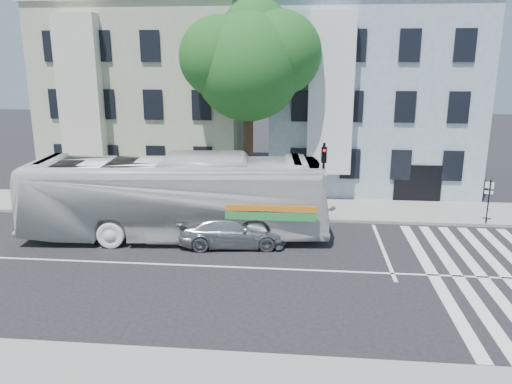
# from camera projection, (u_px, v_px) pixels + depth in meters

# --- Properties ---
(ground) EXTENTS (120.00, 120.00, 0.00)m
(ground) POSITION_uv_depth(u_px,v_px,m) (224.00, 267.00, 19.58)
(ground) COLOR black
(ground) RESTS_ON ground
(sidewalk_far) EXTENTS (80.00, 4.00, 0.15)m
(sidewalk_far) POSITION_uv_depth(u_px,v_px,m) (247.00, 207.00, 27.26)
(sidewalk_far) COLOR gray
(sidewalk_far) RESTS_ON ground
(building_left) EXTENTS (12.00, 10.00, 11.00)m
(building_left) POSITION_uv_depth(u_px,v_px,m) (155.00, 96.00, 33.26)
(building_left) COLOR #A4A58B
(building_left) RESTS_ON ground
(building_right) EXTENTS (12.00, 10.00, 11.00)m
(building_right) POSITION_uv_depth(u_px,v_px,m) (368.00, 98.00, 31.92)
(building_right) COLOR #8B98A6
(building_right) RESTS_ON ground
(street_tree) EXTENTS (7.30, 5.90, 11.10)m
(street_tree) POSITION_uv_depth(u_px,v_px,m) (249.00, 60.00, 25.96)
(street_tree) COLOR #2D2116
(street_tree) RESTS_ON ground
(bus) EXTENTS (4.37, 13.81, 3.78)m
(bus) POSITION_uv_depth(u_px,v_px,m) (176.00, 197.00, 22.44)
(bus) COLOR silver
(bus) RESTS_ON ground
(sedan) EXTENTS (2.45, 4.87, 1.36)m
(sedan) POSITION_uv_depth(u_px,v_px,m) (232.00, 231.00, 21.69)
(sedan) COLOR #ABADB2
(sedan) RESTS_ON ground
(hedge) EXTENTS (8.19, 3.98, 0.70)m
(hedge) POSITION_uv_depth(u_px,v_px,m) (176.00, 205.00, 26.05)
(hedge) COLOR #226922
(hedge) RESTS_ON sidewalk_far
(traffic_signal) EXTENTS (0.41, 0.52, 3.89)m
(traffic_signal) POSITION_uv_depth(u_px,v_px,m) (323.00, 170.00, 24.93)
(traffic_signal) COLOR black
(traffic_signal) RESTS_ON ground
(far_sign_pole) EXTENTS (0.39, 0.22, 2.21)m
(far_sign_pole) POSITION_uv_depth(u_px,v_px,m) (489.00, 195.00, 23.95)
(far_sign_pole) COLOR black
(far_sign_pole) RESTS_ON sidewalk_far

